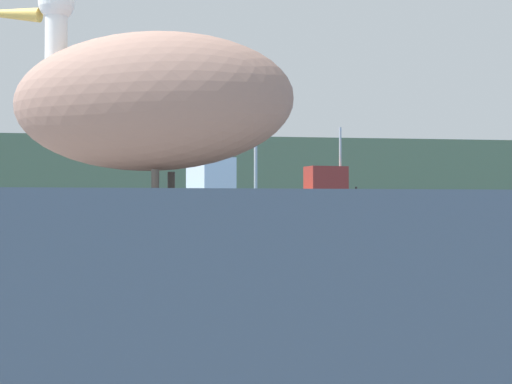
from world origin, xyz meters
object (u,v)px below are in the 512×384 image
object	(u,v)px
fishing_boat_orange	(317,206)
fishing_boat_teal	(219,212)
mooring_buoy	(286,240)
pelican	(148,100)

from	to	relation	value
fishing_boat_orange	fishing_boat_teal	size ratio (longest dim) A/B	1.04
fishing_boat_orange	mooring_buoy	world-z (taller)	fishing_boat_orange
pelican	fishing_boat_teal	size ratio (longest dim) A/B	0.29
fishing_boat_orange	pelican	bearing A→B (deg)	-114.94
pelican	fishing_boat_orange	distance (m)	38.05
fishing_boat_teal	fishing_boat_orange	bearing A→B (deg)	34.22
fishing_boat_orange	mooring_buoy	size ratio (longest dim) A/B	6.99
mooring_buoy	fishing_boat_teal	bearing A→B (deg)	88.87
pelican	fishing_boat_teal	world-z (taller)	fishing_boat_teal
fishing_boat_orange	fishing_boat_teal	bearing A→B (deg)	-128.16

